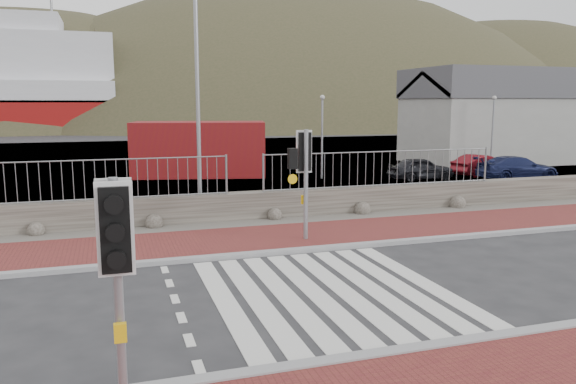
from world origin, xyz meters
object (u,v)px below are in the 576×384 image
object	(u,v)px
streetlight	(201,87)
car_a	(421,169)
shipping_container	(199,149)
car_b	(481,165)
car_c	(517,168)
traffic_signal_near	(116,247)
traffic_signal_far	(305,161)

from	to	relation	value
streetlight	car_a	xyz separation A→B (m)	(11.63, 5.89, -3.69)
shipping_container	car_b	distance (m)	14.60
car_a	car_c	size ratio (longest dim) A/B	0.80
streetlight	car_b	world-z (taller)	streetlight
traffic_signal_near	car_c	world-z (taller)	traffic_signal_near
car_b	streetlight	bearing A→B (deg)	99.27
traffic_signal_near	streetlight	distance (m)	12.04
streetlight	car_b	distance (m)	17.12
traffic_signal_near	car_b	distance (m)	25.65
traffic_signal_near	streetlight	xyz separation A→B (m)	(2.89, 11.49, 2.15)
car_a	car_c	xyz separation A→B (m)	(4.41, -1.57, 0.03)
traffic_signal_near	traffic_signal_far	world-z (taller)	traffic_signal_far
traffic_signal_far	car_c	xyz separation A→B (m)	(13.99, 8.41, -1.62)
traffic_signal_far	shipping_container	xyz separation A→B (m)	(-0.51, 14.83, -0.82)
car_a	traffic_signal_near	bearing A→B (deg)	139.98
traffic_signal_near	traffic_signal_far	bearing A→B (deg)	56.91
traffic_signal_far	car_c	bearing A→B (deg)	-150.68
car_b	car_c	size ratio (longest dim) A/B	0.82
streetlight	car_b	xyz separation A→B (m)	(15.45, 6.37, -3.70)
traffic_signal_near	streetlight	world-z (taller)	streetlight
streetlight	car_c	bearing A→B (deg)	16.53
traffic_signal_far	streetlight	size ratio (longest dim) A/B	0.40
car_a	car_b	world-z (taller)	car_a
car_c	traffic_signal_far	bearing A→B (deg)	125.13
traffic_signal_near	car_b	xyz separation A→B (m)	(18.34, 17.86, -1.55)
traffic_signal_near	shipping_container	size ratio (longest dim) A/B	0.44
shipping_container	car_b	xyz separation A→B (m)	(13.91, -4.37, -0.84)
car_b	car_c	distance (m)	2.14
traffic_signal_near	car_c	distance (m)	24.70
car_a	shipping_container	bearing A→B (deg)	64.14
streetlight	car_c	xyz separation A→B (m)	(16.04, 4.32, -3.66)
traffic_signal_near	car_a	size ratio (longest dim) A/B	0.90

